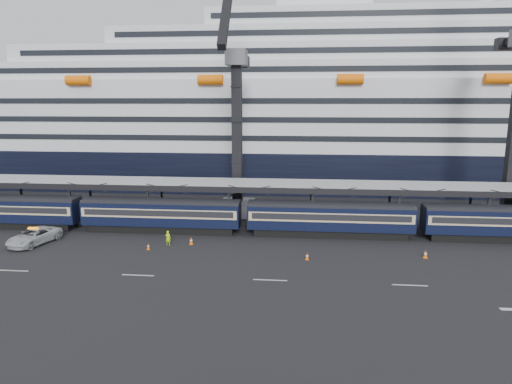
% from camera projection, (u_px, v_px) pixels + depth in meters
% --- Properties ---
extents(ground, '(260.00, 260.00, 0.00)m').
position_uv_depth(ground, '(422.00, 269.00, 42.73)').
color(ground, black).
rests_on(ground, ground).
extents(train, '(133.05, 3.00, 4.05)m').
position_uv_depth(train, '(359.00, 218.00, 52.50)').
color(train, black).
rests_on(train, ground).
extents(canopy, '(130.00, 6.25, 5.53)m').
position_uv_depth(canopy, '(395.00, 187.00, 55.37)').
color(canopy, gray).
rests_on(canopy, ground).
extents(cruise_ship, '(214.09, 28.84, 34.00)m').
position_uv_depth(cruise_ship, '(357.00, 118.00, 85.30)').
color(cruise_ship, black).
rests_on(cruise_ship, ground).
extents(crane_dark_near, '(4.50, 17.75, 35.08)m').
position_uv_depth(crane_dark_near, '(237.00, 128.00, 60.41)').
color(crane_dark_near, '#4B4C52').
rests_on(crane_dark_near, ground).
extents(pickup_truck, '(4.32, 6.72, 1.72)m').
position_uv_depth(pickup_truck, '(34.00, 236.00, 50.15)').
color(pickup_truck, '#ADB1B4').
rests_on(pickup_truck, ground).
extents(worker, '(0.65, 0.48, 1.64)m').
position_uv_depth(worker, '(168.00, 238.00, 49.71)').
color(worker, '#C3FF0D').
rests_on(worker, ground).
extents(traffic_cone_b, '(0.42, 0.42, 0.84)m').
position_uv_depth(traffic_cone_b, '(191.00, 241.00, 50.11)').
color(traffic_cone_b, '#FF6A08').
rests_on(traffic_cone_b, ground).
extents(traffic_cone_c, '(0.34, 0.34, 0.68)m').
position_uv_depth(traffic_cone_c, '(148.00, 246.00, 48.36)').
color(traffic_cone_c, '#FF6A08').
rests_on(traffic_cone_c, ground).
extents(traffic_cone_d, '(0.37, 0.37, 0.75)m').
position_uv_depth(traffic_cone_d, '(307.00, 256.00, 45.24)').
color(traffic_cone_d, '#FF6A08').
rests_on(traffic_cone_d, ground).
extents(traffic_cone_e, '(0.42, 0.42, 0.84)m').
position_uv_depth(traffic_cone_e, '(426.00, 254.00, 45.75)').
color(traffic_cone_e, '#FF6A08').
rests_on(traffic_cone_e, ground).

